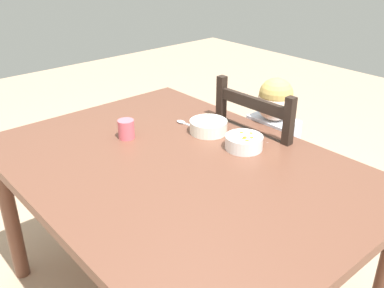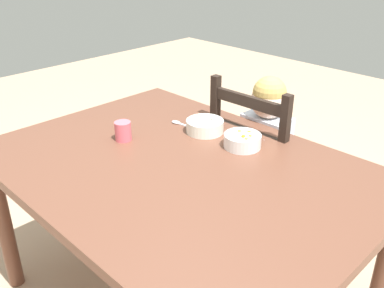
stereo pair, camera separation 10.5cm
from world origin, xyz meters
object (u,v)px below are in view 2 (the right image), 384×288
object	(u,v)px
dining_chair	(260,173)
bowl_of_peas	(205,126)
spoon	(179,123)
drinking_cup	(123,131)
child_figure	(262,142)
dining_table	(179,183)
bowl_of_carrots	(242,140)

from	to	relation	value
dining_chair	bowl_of_peas	bearing A→B (deg)	-109.83
spoon	drinking_cup	size ratio (longest dim) A/B	1.69
dining_chair	child_figure	xyz separation A→B (m)	(-0.00, -0.00, 0.17)
drinking_cup	spoon	bearing A→B (deg)	81.03
bowl_of_peas	dining_chair	bearing A→B (deg)	70.17
child_figure	drinking_cup	size ratio (longest dim) A/B	11.47
dining_chair	dining_table	bearing A→B (deg)	-87.34
bowl_of_peas	drinking_cup	xyz separation A→B (m)	(-0.19, -0.30, 0.01)
dining_table	drinking_cup	xyz separation A→B (m)	(-0.32, -0.02, 0.13)
bowl_of_peas	drinking_cup	world-z (taller)	drinking_cup
dining_table	bowl_of_peas	distance (m)	0.34
dining_chair	drinking_cup	distance (m)	0.74
spoon	child_figure	bearing A→B (deg)	51.74
child_figure	bowl_of_peas	world-z (taller)	child_figure
dining_chair	child_figure	size ratio (longest dim) A/B	1.00
dining_table	dining_chair	size ratio (longest dim) A/B	1.58
bowl_of_peas	drinking_cup	distance (m)	0.36
spoon	drinking_cup	world-z (taller)	drinking_cup
dining_table	bowl_of_carrots	size ratio (longest dim) A/B	9.72
dining_chair	spoon	xyz separation A→B (m)	(-0.25, -0.32, 0.29)
dining_chair	child_figure	world-z (taller)	same
bowl_of_peas	drinking_cup	size ratio (longest dim) A/B	2.02
dining_table	bowl_of_peas	xyz separation A→B (m)	(-0.13, 0.29, 0.11)
dining_chair	drinking_cup	xyz separation A→B (m)	(-0.29, -0.60, 0.33)
dining_chair	drinking_cup	bearing A→B (deg)	-116.05
dining_table	bowl_of_carrots	world-z (taller)	bowl_of_carrots
dining_table	child_figure	bearing A→B (deg)	92.81
child_figure	spoon	bearing A→B (deg)	-128.26
dining_table	bowl_of_peas	bearing A→B (deg)	115.16
bowl_of_carrots	spoon	world-z (taller)	bowl_of_carrots
child_figure	bowl_of_carrots	size ratio (longest dim) A/B	6.14
drinking_cup	bowl_of_carrots	bearing A→B (deg)	37.37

